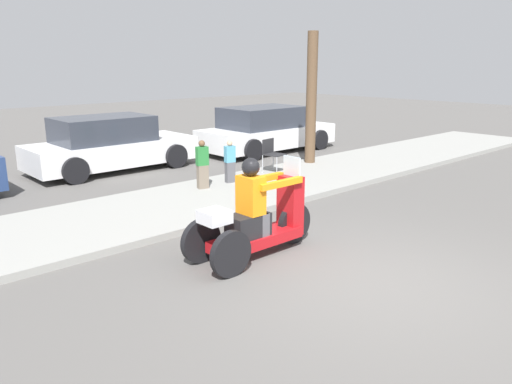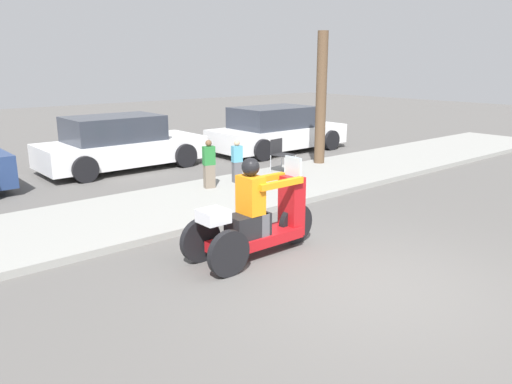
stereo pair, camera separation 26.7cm
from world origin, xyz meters
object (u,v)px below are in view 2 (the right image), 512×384
Objects in this scene: spectator_near_curb at (209,165)px; parked_car_lot_far at (277,130)px; folding_chair_curbside at (280,152)px; tree_trunk at (321,99)px; parked_car_lot_center at (120,144)px; spectator_end_of_line at (237,162)px; motorcycle_trike at (256,221)px.

parked_car_lot_far reaches higher than spectator_near_curb.
tree_trunk is (1.64, 0.20, 1.22)m from folding_chair_curbside.
folding_chair_curbside is 2.05m from tree_trunk.
tree_trunk reaches higher than parked_car_lot_center.
folding_chair_curbside is at bearing 6.15° from spectator_end_of_line.
motorcycle_trike is at bearing -124.15° from spectator_end_of_line.
spectator_end_of_line is 0.22× the size of parked_car_lot_center.
parked_car_lot_center is at bearing 172.86° from parked_car_lot_far.
spectator_end_of_line is 0.91× the size of spectator_near_curb.
motorcycle_trike is 6.81m from tree_trunk.
spectator_near_curb is at bearing -175.08° from folding_chair_curbside.
motorcycle_trike is 2.30× the size of spectator_end_of_line.
tree_trunk reaches higher than spectator_end_of_line.
spectator_end_of_line is 4.86m from parked_car_lot_far.
parked_car_lot_center is (-0.36, 3.60, 0.05)m from spectator_near_curb.
motorcycle_trike is 3.78m from spectator_near_curb.
motorcycle_trike is 0.64× the size of tree_trunk.
motorcycle_trike is at bearing -144.97° from tree_trunk.
tree_trunk is at bearing 5.79° from spectator_near_curb.
folding_chair_curbside is 0.24× the size of tree_trunk.
tree_trunk reaches higher than spectator_near_curb.
motorcycle_trike is at bearing -99.69° from parked_car_lot_center.
tree_trunk is at bearing 7.00° from folding_chair_curbside.
parked_car_lot_center is at bearing 95.76° from spectator_near_curb.
spectator_near_curb is 0.23× the size of parked_car_lot_far.
motorcycle_trike reaches higher than spectator_end_of_line.
folding_chair_curbside is at bearing -52.27° from parked_car_lot_center.
parked_car_lot_far is (3.88, 2.93, 0.09)m from spectator_end_of_line.
spectator_near_curb is 0.31× the size of tree_trunk.
parked_car_lot_far reaches higher than spectator_end_of_line.
parked_car_lot_center reaches higher than spectator_near_curb.
spectator_near_curb is at bearing -177.40° from spectator_end_of_line.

